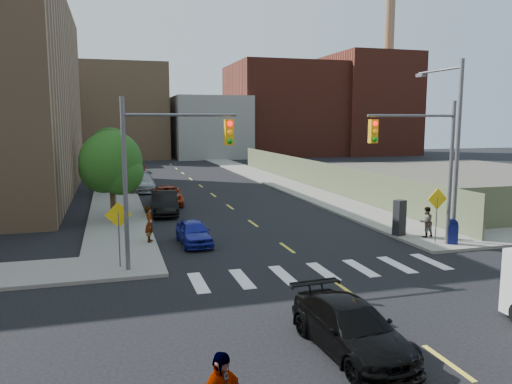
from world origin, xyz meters
TOP-DOWN VIEW (x-y plane):
  - ground at (0.00, 0.00)m, footprint 160.00×160.00m
  - sidewalk_nw at (-7.75, 41.50)m, footprint 3.50×73.00m
  - sidewalk_ne at (7.75, 41.50)m, footprint 3.50×73.00m
  - fence_north at (9.60, 28.00)m, footprint 0.12×44.00m
  - gravel_lot at (28.00, 30.00)m, footprint 36.00×42.00m
  - bg_bldg_west at (-22.00, 70.00)m, footprint 14.00×18.00m
  - bg_bldg_midwest at (-6.00, 72.00)m, footprint 14.00×16.00m
  - bg_bldg_center at (8.00, 70.00)m, footprint 12.00×16.00m
  - bg_bldg_east at (22.00, 72.00)m, footprint 18.00×18.00m
  - bg_bldg_fareast at (38.00, 70.00)m, footprint 14.00×16.00m
  - smokestack at (42.00, 70.00)m, footprint 1.80×1.80m
  - signal_nw at (-5.98, 6.00)m, footprint 4.59×0.30m
  - signal_ne at (5.98, 6.00)m, footprint 4.59×0.30m
  - streetlight_ne at (8.20, 6.90)m, footprint 0.25×3.70m
  - warn_sign_nw at (-7.80, 6.50)m, footprint 1.06×0.06m
  - warn_sign_ne at (7.20, 6.50)m, footprint 1.06×0.06m
  - warn_sign_midwest at (-7.80, 20.00)m, footprint 1.06×0.06m
  - tree_west_near at (-8.00, 16.05)m, footprint 3.66×3.64m
  - tree_west_far at (-8.00, 31.05)m, footprint 3.66×3.64m
  - parked_car_blue at (-4.20, 9.98)m, footprint 1.55×3.62m
  - parked_car_black at (-4.76, 18.41)m, footprint 1.86×4.68m
  - parked_car_red at (-4.20, 22.18)m, footprint 2.62×5.03m
  - parked_car_silver at (-5.50, 30.00)m, footprint 2.47×5.50m
  - parked_car_white at (-5.50, 34.19)m, footprint 1.73×3.69m
  - parked_car_maroon at (-5.50, 37.83)m, footprint 2.07×4.87m
  - parked_car_grey at (-5.50, 46.45)m, footprint 2.43×5.01m
  - black_sedan at (-2.07, -2.73)m, footprint 2.17×4.68m
  - mailbox at (7.76, 6.00)m, footprint 0.61×0.55m
  - payphone at (6.30, 8.32)m, footprint 0.65×0.59m
  - pedestrian_west at (-6.30, 10.49)m, footprint 0.53×0.71m
  - pedestrian_east at (7.40, 7.58)m, footprint 0.82×0.67m

SIDE VIEW (x-z plane):
  - ground at x=0.00m, z-range 0.00..0.00m
  - gravel_lot at x=28.00m, z-range 0.00..0.06m
  - sidewalk_nw at x=-7.75m, z-range 0.00..0.15m
  - sidewalk_ne at x=7.75m, z-range 0.00..0.15m
  - parked_car_blue at x=-4.20m, z-range 0.00..1.22m
  - parked_car_white at x=-5.50m, z-range 0.00..1.22m
  - black_sedan at x=-2.07m, z-range 0.00..1.32m
  - parked_car_red at x=-4.20m, z-range 0.00..1.35m
  - parked_car_grey at x=-5.50m, z-range 0.00..1.37m
  - mailbox at x=7.76m, z-range 0.13..1.36m
  - parked_car_black at x=-4.76m, z-range 0.00..1.52m
  - parked_car_maroon at x=-5.50m, z-range 0.00..1.56m
  - parked_car_silver at x=-5.50m, z-range 0.00..1.57m
  - pedestrian_east at x=7.40m, z-range 0.15..1.72m
  - pedestrian_west at x=-6.30m, z-range 0.15..1.93m
  - payphone at x=6.30m, z-range 0.15..2.00m
  - fence_north at x=9.60m, z-range 0.00..2.50m
  - warn_sign_nw at x=-7.80m, z-range 0.58..3.41m
  - warn_sign_ne at x=7.20m, z-range 0.58..3.41m
  - warn_sign_midwest at x=-7.80m, z-range 0.58..3.41m
  - tree_west_near at x=-8.00m, z-range 0.72..6.24m
  - tree_west_far at x=-8.00m, z-range 0.72..6.24m
  - signal_nw at x=-5.98m, z-range 1.03..8.03m
  - signal_ne at x=5.98m, z-range 1.03..8.03m
  - bg_bldg_center at x=8.00m, z-range 0.00..10.00m
  - streetlight_ne at x=8.20m, z-range 0.72..9.72m
  - bg_bldg_west at x=-22.00m, z-range 0.00..12.00m
  - bg_bldg_midwest at x=-6.00m, z-range 0.00..15.00m
  - bg_bldg_east at x=22.00m, z-range 0.00..16.00m
  - bg_bldg_fareast at x=38.00m, z-range 0.00..18.00m
  - smokestack at x=42.00m, z-range 0.00..28.00m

